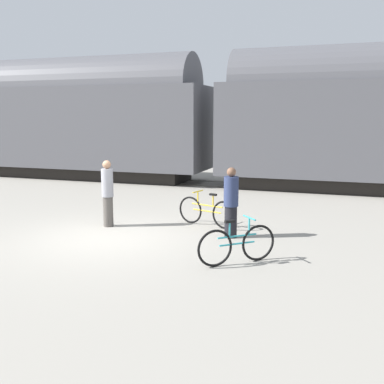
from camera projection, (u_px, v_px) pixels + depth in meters
name	position (u px, v px, depth m)	size (l,w,h in m)	color
ground_plane	(108.00, 238.00, 10.84)	(80.00, 80.00, 0.00)	gray
freight_train	(214.00, 115.00, 18.86)	(24.59, 2.92, 5.56)	black
rail_near	(208.00, 186.00, 18.68)	(36.59, 0.07, 0.01)	#4C4238
rail_far	(218.00, 182.00, 20.02)	(36.59, 0.07, 0.01)	#4C4238
bicycle_teal	(237.00, 244.00, 8.87)	(1.31, 1.18, 0.93)	black
bicycle_yellow	(207.00, 212.00, 11.92)	(1.76, 0.61, 0.92)	black
person_in_grey	(108.00, 193.00, 11.81)	(0.31, 0.31, 1.76)	#514C47
person_in_navy	(231.00, 203.00, 10.75)	(0.35, 0.35, 1.70)	black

